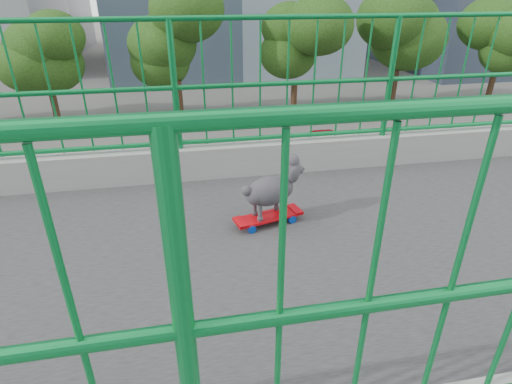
{
  "coord_description": "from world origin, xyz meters",
  "views": [
    {
      "loc": [
        2.18,
        4.04,
        8.64
      ],
      "look_at": [
        -1.21,
        4.68,
        6.88
      ],
      "focal_mm": 28.52,
      "sensor_mm": 36.0,
      "label": 1
    }
  ],
  "objects": [
    {
      "name": "poodle",
      "position": [
        -0.44,
        4.65,
        7.3
      ],
      "size": [
        0.29,
        0.5,
        0.43
      ],
      "rotation": [
        0.0,
        0.0,
        0.25
      ],
      "color": "#28252A",
      "rests_on": "skateboard"
    },
    {
      "name": "car_4",
      "position": [
        -18.8,
        12.26,
        0.66
      ],
      "size": [
        1.55,
        3.86,
        1.32
      ],
      "primitive_type": "imported",
      "rotation": [
        0.0,
        0.0,
        3.14
      ],
      "color": "#BA0716",
      "rests_on": "ground"
    },
    {
      "name": "car_1",
      "position": [
        -9.2,
        12.99,
        0.76
      ],
      "size": [
        1.6,
        4.59,
        1.51
      ],
      "primitive_type": "imported",
      "color": "#BA0716",
      "rests_on": "ground"
    },
    {
      "name": "road",
      "position": [
        -13.0,
        0.0,
        0.01
      ],
      "size": [
        18.0,
        90.0,
        0.02
      ],
      "primitive_type": "cube",
      "color": "black",
      "rests_on": "ground"
    },
    {
      "name": "street_trees",
      "position": [
        -26.03,
        1.06,
        4.72
      ],
      "size": [
        5.3,
        60.4,
        7.26
      ],
      "color": "black",
      "rests_on": "ground"
    },
    {
      "name": "skateboard",
      "position": [
        -0.43,
        4.63,
        7.05
      ],
      "size": [
        0.28,
        0.55,
        0.07
      ],
      "rotation": [
        0.0,
        0.0,
        0.25
      ],
      "color": "red",
      "rests_on": "footbridge"
    }
  ]
}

